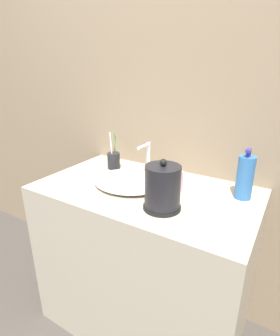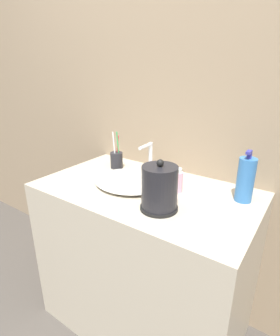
# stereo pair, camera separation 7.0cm
# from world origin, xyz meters

# --- Properties ---
(wall_back) EXTENTS (6.00, 0.04, 2.60)m
(wall_back) POSITION_xyz_m (0.00, 0.63, 1.30)
(wall_back) COLOR gray
(wall_back) RESTS_ON ground_plane
(vanity_counter) EXTENTS (1.06, 0.61, 0.85)m
(vanity_counter) POSITION_xyz_m (0.00, 0.31, 0.43)
(vanity_counter) COLOR #B7AD99
(vanity_counter) RESTS_ON ground_plane
(sink_basin) EXTENTS (0.36, 0.32, 0.04)m
(sink_basin) POSITION_xyz_m (-0.09, 0.31, 0.87)
(sink_basin) COLOR silver
(sink_basin) RESTS_ON vanity_counter
(faucet) EXTENTS (0.06, 0.12, 0.17)m
(faucet) POSITION_xyz_m (-0.09, 0.49, 0.95)
(faucet) COLOR silver
(faucet) RESTS_ON vanity_counter
(electric_kettle) EXTENTS (0.16, 0.16, 0.22)m
(electric_kettle) POSITION_xyz_m (0.16, 0.17, 0.94)
(electric_kettle) COLOR black
(electric_kettle) RESTS_ON vanity_counter
(toothbrush_cup) EXTENTS (0.07, 0.07, 0.22)m
(toothbrush_cup) POSITION_xyz_m (-0.30, 0.45, 0.90)
(toothbrush_cup) COLOR #232328
(toothbrush_cup) RESTS_ON vanity_counter
(lotion_bottle) EXTENTS (0.07, 0.07, 0.23)m
(lotion_bottle) POSITION_xyz_m (0.42, 0.45, 0.95)
(lotion_bottle) COLOR #3370B7
(lotion_bottle) RESTS_ON vanity_counter
(shampoo_bottle) EXTENTS (0.06, 0.06, 0.12)m
(shampoo_bottle) POSITION_xyz_m (0.14, 0.37, 0.91)
(shampoo_bottle) COLOR #EAA8C6
(shampoo_bottle) RESTS_ON vanity_counter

